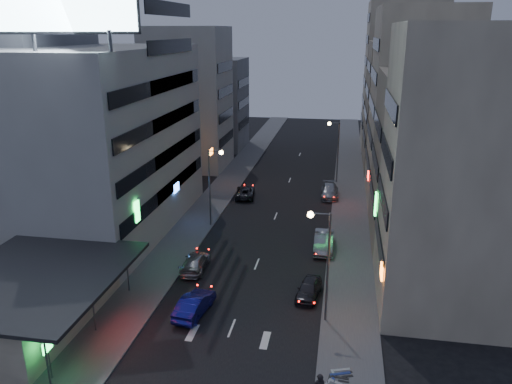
% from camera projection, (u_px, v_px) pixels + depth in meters
% --- Properties ---
extents(ground, '(180.00, 180.00, 0.00)m').
position_uv_depth(ground, '(217.00, 365.00, 30.50)').
color(ground, black).
rests_on(ground, ground).
extents(sidewalk_left, '(4.00, 120.00, 0.12)m').
position_uv_depth(sidewalk_left, '(214.00, 200.00, 59.90)').
color(sidewalk_left, '#4C4C4F').
rests_on(sidewalk_left, ground).
extents(sidewalk_right, '(4.00, 120.00, 0.12)m').
position_uv_depth(sidewalk_right, '(349.00, 208.00, 57.24)').
color(sidewalk_right, '#4C4C4F').
rests_on(sidewalk_right, ground).
extents(food_court, '(11.00, 13.00, 3.88)m').
position_uv_depth(food_court, '(26.00, 299.00, 34.07)').
color(food_court, beige).
rests_on(food_court, ground).
extents(white_building, '(14.00, 24.00, 18.00)m').
position_uv_depth(white_building, '(98.00, 142.00, 49.26)').
color(white_building, '#A9A9A5').
rests_on(white_building, ground).
extents(grey_tower, '(10.00, 14.00, 34.00)m').
position_uv_depth(grey_tower, '(22.00, 56.00, 51.08)').
color(grey_tower, gray).
rests_on(grey_tower, ground).
extents(shophouse_near, '(10.00, 11.00, 20.00)m').
position_uv_depth(shophouse_near, '(460.00, 173.00, 34.75)').
color(shophouse_near, beige).
rests_on(shophouse_near, ground).
extents(shophouse_mid, '(11.00, 12.00, 16.00)m').
position_uv_depth(shophouse_mid, '(437.00, 161.00, 46.05)').
color(shophouse_mid, gray).
rests_on(shophouse_mid, ground).
extents(shophouse_far, '(10.00, 14.00, 22.00)m').
position_uv_depth(shophouse_far, '(417.00, 107.00, 57.37)').
color(shophouse_far, beige).
rests_on(shophouse_far, ground).
extents(far_left_a, '(11.00, 10.00, 20.00)m').
position_uv_depth(far_left_a, '(188.00, 99.00, 72.10)').
color(far_left_a, '#A9A9A5').
rests_on(far_left_a, ground).
extents(far_left_b, '(12.00, 10.00, 15.00)m').
position_uv_depth(far_left_b, '(209.00, 104.00, 85.13)').
color(far_left_b, gray).
rests_on(far_left_b, ground).
extents(far_right_a, '(11.00, 12.00, 18.00)m').
position_uv_depth(far_right_a, '(406.00, 106.00, 71.95)').
color(far_right_a, gray).
rests_on(far_right_a, ground).
extents(far_right_b, '(12.00, 12.00, 24.00)m').
position_uv_depth(far_right_b, '(401.00, 77.00, 84.05)').
color(far_right_b, beige).
rests_on(far_right_b, ground).
extents(street_lamp_right_near, '(1.60, 0.44, 8.02)m').
position_uv_depth(street_lamp_right_near, '(323.00, 251.00, 33.48)').
color(street_lamp_right_near, '#595B60').
rests_on(street_lamp_right_near, sidewalk_right).
extents(street_lamp_left, '(1.60, 0.44, 8.02)m').
position_uv_depth(street_lamp_left, '(213.00, 177.00, 50.42)').
color(street_lamp_left, '#595B60').
rests_on(street_lamp_left, sidewalk_left).
extents(street_lamp_right_far, '(1.60, 0.44, 8.02)m').
position_uv_depth(street_lamp_right_far, '(335.00, 143.00, 65.31)').
color(street_lamp_right_far, '#595B60').
rests_on(street_lamp_right_far, sidewalk_right).
extents(parked_car_right_near, '(2.08, 4.05, 1.32)m').
position_uv_depth(parked_car_right_near, '(309.00, 289.00, 38.10)').
color(parked_car_right_near, '#27272C').
rests_on(parked_car_right_near, ground).
extents(parked_car_right_mid, '(1.80, 4.97, 1.63)m').
position_uv_depth(parked_car_right_mid, '(324.00, 242.00, 46.19)').
color(parked_car_right_mid, gray).
rests_on(parked_car_right_mid, ground).
extents(parked_car_left, '(2.79, 4.98, 1.32)m').
position_uv_depth(parked_car_left, '(245.00, 192.00, 60.87)').
color(parked_car_left, '#2A2A2F').
rests_on(parked_car_left, ground).
extents(parked_car_right_far, '(2.24, 5.09, 1.45)m').
position_uv_depth(parked_car_right_far, '(330.00, 191.00, 60.88)').
color(parked_car_right_far, gray).
rests_on(parked_car_right_far, ground).
extents(road_car_blue, '(2.14, 4.70, 1.50)m').
position_uv_depth(road_car_blue, '(195.00, 304.00, 35.77)').
color(road_car_blue, navy).
rests_on(road_car_blue, ground).
extents(road_car_silver, '(2.15, 4.82, 1.37)m').
position_uv_depth(road_car_silver, '(195.00, 262.00, 42.42)').
color(road_car_silver, '#999DA1').
rests_on(road_car_silver, ground).
extents(scooter_silver_a, '(1.37, 1.99, 1.16)m').
position_uv_depth(scooter_silver_a, '(351.00, 378.00, 28.25)').
color(scooter_silver_a, '#A7AAAF').
rests_on(scooter_silver_a, sidewalk_right).
extents(scooter_blue, '(1.23, 1.97, 1.14)m').
position_uv_depth(scooter_blue, '(350.00, 363.00, 29.56)').
color(scooter_blue, navy).
rests_on(scooter_blue, sidewalk_right).
extents(scooter_black_b, '(0.78, 1.81, 1.07)m').
position_uv_depth(scooter_black_b, '(350.00, 370.00, 28.98)').
color(scooter_black_b, black).
rests_on(scooter_black_b, sidewalk_right).
extents(scooter_silver_b, '(1.13, 1.86, 1.08)m').
position_uv_depth(scooter_silver_b, '(350.00, 360.00, 29.88)').
color(scooter_silver_b, '#B6B9BE').
rests_on(scooter_silver_b, sidewalk_right).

